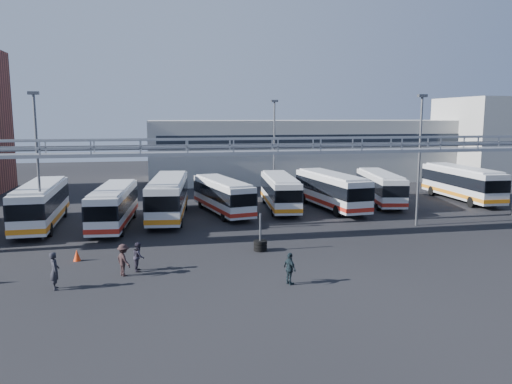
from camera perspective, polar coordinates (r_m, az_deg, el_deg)
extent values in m
plane|color=black|center=(30.68, 4.30, -7.56)|extent=(140.00, 140.00, 0.00)
cube|color=#919398|center=(34.39, 2.18, 4.56)|extent=(50.00, 1.80, 0.22)
cube|color=#919398|center=(33.51, 2.53, 6.07)|extent=(50.00, 0.10, 0.10)
cube|color=#919398|center=(35.16, 1.86, 6.20)|extent=(50.00, 0.10, 0.10)
cube|color=#4C4F54|center=(38.27, 0.78, 5.28)|extent=(45.00, 0.50, 0.35)
cube|color=#9E9E99|center=(69.46, 5.47, 4.86)|extent=(42.00, 14.00, 8.00)
cube|color=#B2B2AD|center=(75.95, 26.11, 5.47)|extent=(14.00, 12.00, 11.00)
cylinder|color=#4C4F54|center=(37.40, -23.63, 2.48)|extent=(0.18, 0.18, 10.00)
cube|color=#4C4F54|center=(37.26, -24.11, 10.29)|extent=(0.70, 0.35, 0.22)
cylinder|color=#4C4F54|center=(40.78, 18.14, 3.22)|extent=(0.18, 0.18, 10.00)
cube|color=#4C4F54|center=(40.65, 18.49, 10.40)|extent=(0.70, 0.35, 0.22)
cylinder|color=#4C4F54|center=(51.89, 2.10, 4.72)|extent=(0.18, 0.18, 10.00)
cube|color=#4C4F54|center=(51.79, 2.13, 10.36)|extent=(0.70, 0.35, 0.22)
cube|color=silver|center=(42.11, -23.35, -1.23)|extent=(2.81, 11.18, 2.78)
cube|color=black|center=(42.06, -23.38, -0.79)|extent=(2.87, 11.24, 1.11)
cube|color=orange|center=(42.28, -23.28, -2.54)|extent=(2.86, 11.23, 0.35)
cube|color=silver|center=(41.90, -23.47, 0.75)|extent=(2.53, 10.06, 0.16)
cylinder|color=black|center=(39.17, -25.82, -4.08)|extent=(0.33, 1.02, 1.01)
cylinder|color=black|center=(38.71, -22.52, -4.02)|extent=(0.33, 1.02, 1.01)
cylinder|color=black|center=(46.00, -23.86, -2.17)|extent=(0.33, 1.02, 1.01)
cylinder|color=black|center=(45.60, -21.04, -2.09)|extent=(0.33, 1.02, 1.01)
cube|color=silver|center=(40.27, -15.96, -1.45)|extent=(3.25, 10.53, 2.59)
cube|color=black|center=(40.22, -15.98, -1.03)|extent=(3.32, 10.59, 1.04)
cube|color=#B32216|center=(40.44, -15.90, -2.74)|extent=(3.31, 10.58, 0.33)
cube|color=silver|center=(40.06, -16.04, 0.48)|extent=(2.93, 9.47, 0.15)
cylinder|color=black|center=(37.52, -18.31, -4.23)|extent=(0.36, 0.96, 0.94)
cylinder|color=black|center=(37.13, -15.11, -4.22)|extent=(0.36, 0.96, 0.94)
cylinder|color=black|center=(43.89, -16.54, -2.32)|extent=(0.36, 0.96, 0.94)
cylinder|color=black|center=(43.56, -13.80, -2.29)|extent=(0.36, 0.96, 0.94)
cube|color=silver|center=(42.48, -9.99, -0.49)|extent=(3.84, 11.68, 2.86)
cube|color=black|center=(42.43, -10.00, -0.04)|extent=(3.91, 11.74, 1.15)
cube|color=orange|center=(42.65, -9.95, -1.84)|extent=(3.90, 11.73, 0.36)
cube|color=silver|center=(42.27, -10.04, 1.54)|extent=(3.46, 10.51, 0.17)
cylinder|color=black|center=(39.27, -12.11, -3.35)|extent=(0.42, 1.07, 1.04)
cylinder|color=black|center=(39.04, -8.66, -3.32)|extent=(0.42, 1.07, 1.04)
cylinder|color=black|center=(46.42, -11.01, -1.47)|extent=(0.42, 1.07, 1.04)
cylinder|color=black|center=(46.23, -8.10, -1.44)|extent=(0.42, 1.07, 1.04)
cube|color=silver|center=(44.08, -3.83, -0.35)|extent=(4.32, 10.29, 2.51)
cube|color=black|center=(44.04, -3.83, 0.03)|extent=(4.39, 10.36, 1.00)
cube|color=#B32216|center=(44.23, -3.82, -1.49)|extent=(4.38, 10.35, 0.32)
cube|color=silver|center=(43.89, -3.85, 1.36)|extent=(3.88, 9.26, 0.15)
cylinder|color=black|center=(40.98, -3.66, -2.76)|extent=(0.46, 0.95, 0.91)
cylinder|color=black|center=(41.69, -1.01, -2.55)|extent=(0.46, 0.95, 0.91)
cylinder|color=black|center=(46.98, -6.30, -1.32)|extent=(0.46, 0.95, 0.91)
cylinder|color=black|center=(47.60, -3.95, -1.16)|extent=(0.46, 0.95, 0.91)
cube|color=silver|center=(46.09, 2.74, 0.11)|extent=(3.35, 10.50, 2.58)
cube|color=black|center=(46.05, 2.74, 0.48)|extent=(3.41, 10.56, 1.03)
cube|color=orange|center=(46.24, 2.73, -1.01)|extent=(3.40, 10.55, 0.33)
cube|color=silver|center=(45.91, 2.75, 1.79)|extent=(3.01, 9.45, 0.15)
cylinder|color=black|center=(42.94, 1.98, -2.20)|extent=(0.37, 0.96, 0.94)
cylinder|color=black|center=(43.26, 4.75, -2.15)|extent=(0.37, 0.96, 0.94)
cylinder|color=black|center=(49.39, 0.96, -0.77)|extent=(0.37, 0.96, 0.94)
cylinder|color=black|center=(49.67, 3.38, -0.73)|extent=(0.37, 0.96, 0.94)
cube|color=silver|center=(46.70, 8.58, 0.26)|extent=(3.70, 11.16, 2.74)
cube|color=black|center=(46.66, 8.59, 0.66)|extent=(3.77, 11.23, 1.10)
cube|color=#B32216|center=(46.85, 8.56, -0.91)|extent=(3.76, 11.22, 0.35)
cube|color=silver|center=(46.52, 8.62, 2.03)|extent=(3.33, 10.05, 0.16)
cylinder|color=black|center=(43.33, 9.26, -2.17)|extent=(0.41, 1.02, 1.00)
cylinder|color=black|center=(44.39, 11.85, -1.99)|extent=(0.41, 1.02, 1.00)
cylinder|color=black|center=(49.58, 5.59, -0.74)|extent=(0.41, 1.02, 1.00)
cylinder|color=black|center=(50.50, 7.94, -0.61)|extent=(0.41, 1.02, 1.00)
cube|color=silver|center=(50.31, 13.99, 0.57)|extent=(4.08, 10.51, 2.57)
cube|color=black|center=(50.27, 14.00, 0.91)|extent=(4.15, 10.58, 1.03)
cube|color=#B32216|center=(50.44, 13.95, -0.45)|extent=(4.14, 10.57, 0.33)
cube|color=silver|center=(50.14, 14.05, 2.11)|extent=(3.67, 9.46, 0.15)
cylinder|color=black|center=(47.10, 13.75, -1.48)|extent=(0.44, 0.97, 0.93)
cylinder|color=black|center=(47.68, 16.18, -1.46)|extent=(0.44, 0.97, 0.93)
cylinder|color=black|center=(53.38, 11.94, -0.25)|extent=(0.44, 0.97, 0.93)
cylinder|color=black|center=(53.90, 14.10, -0.24)|extent=(0.44, 0.97, 0.93)
cube|color=silver|center=(54.82, 22.44, 1.01)|extent=(2.87, 11.42, 2.84)
cube|color=black|center=(54.78, 22.46, 1.36)|extent=(2.93, 11.48, 1.14)
cube|color=orange|center=(54.95, 22.38, -0.03)|extent=(2.92, 11.47, 0.36)
cube|color=silver|center=(54.66, 22.53, 2.57)|extent=(2.58, 10.28, 0.17)
cylinder|color=black|center=(51.36, 23.40, -1.07)|extent=(0.34, 1.04, 1.03)
cylinder|color=black|center=(52.67, 25.53, -0.97)|extent=(0.34, 1.04, 1.03)
cylinder|color=black|center=(57.49, 19.45, 0.12)|extent=(0.34, 1.04, 1.03)
cylinder|color=black|center=(58.67, 21.45, 0.18)|extent=(0.34, 1.04, 1.03)
imported|color=black|center=(26.99, -22.02, -8.35)|extent=(0.61, 0.78, 1.91)
imported|color=#262330|center=(28.79, -13.26, -7.19)|extent=(0.62, 0.79, 1.62)
imported|color=black|center=(28.07, -14.90, -7.52)|extent=(1.15, 1.30, 1.75)
imported|color=#18252C|center=(25.86, 3.88, -8.73)|extent=(0.71, 1.06, 1.67)
cone|color=red|center=(31.83, -19.79, -6.82)|extent=(0.43, 0.43, 0.68)
cylinder|color=black|center=(32.21, 0.50, -6.52)|extent=(0.86, 0.86, 0.20)
cylinder|color=black|center=(32.16, 0.50, -6.13)|extent=(0.86, 0.86, 0.20)
cylinder|color=black|center=(32.10, 0.50, -5.75)|extent=(0.86, 0.86, 0.20)
cylinder|color=#4C4F54|center=(31.94, 0.50, -4.61)|extent=(0.12, 0.12, 2.45)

